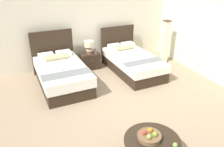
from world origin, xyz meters
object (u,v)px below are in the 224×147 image
object	(u,v)px
loose_apple	(175,145)
floor_lamp_corner	(165,42)
bed_near_window	(62,74)
vase	(95,51)
bed_near_corner	(132,62)
table_lamp	(89,46)
coffee_table	(152,145)
nightstand	(90,61)
fruit_bowl	(149,136)

from	to	relation	value
loose_apple	floor_lamp_corner	distance (m)	4.69
bed_near_window	vase	world-z (taller)	bed_near_window
bed_near_corner	loose_apple	xyz separation A→B (m)	(-1.22, -3.65, 0.17)
bed_near_corner	floor_lamp_corner	distance (m)	1.46
table_lamp	floor_lamp_corner	size ratio (longest dim) A/B	0.28
loose_apple	bed_near_corner	bearing A→B (deg)	71.60
bed_near_corner	coffee_table	world-z (taller)	bed_near_corner
nightstand	table_lamp	xyz separation A→B (m)	(0.00, 0.02, 0.50)
bed_near_window	floor_lamp_corner	xyz separation A→B (m)	(3.57, 0.25, 0.38)
nightstand	coffee_table	xyz separation A→B (m)	(-0.34, -4.11, 0.08)
loose_apple	floor_lamp_corner	xyz separation A→B (m)	(2.59, 3.90, 0.23)
floor_lamp_corner	nightstand	bearing A→B (deg)	168.71
coffee_table	fruit_bowl	bearing A→B (deg)	123.33
loose_apple	floor_lamp_corner	world-z (taller)	floor_lamp_corner
table_lamp	coffee_table	size ratio (longest dim) A/B	0.43
table_lamp	vase	world-z (taller)	table_lamp
nightstand	loose_apple	bearing A→B (deg)	-91.33
nightstand	fruit_bowl	distance (m)	4.09
coffee_table	floor_lamp_corner	xyz separation A→B (m)	(2.83, 3.62, 0.38)
nightstand	vase	size ratio (longest dim) A/B	4.31
nightstand	loose_apple	xyz separation A→B (m)	(-0.10, -4.40, 0.23)
vase	fruit_bowl	bearing A→B (deg)	-97.70
bed_near_corner	vase	size ratio (longest dim) A/B	16.31
loose_apple	nightstand	bearing A→B (deg)	88.67
bed_near_corner	fruit_bowl	bearing A→B (deg)	-114.02
table_lamp	vase	size ratio (longest dim) A/B	2.97
nightstand	vase	world-z (taller)	vase
table_lamp	nightstand	bearing A→B (deg)	-90.00
nightstand	table_lamp	size ratio (longest dim) A/B	1.45
nightstand	fruit_bowl	size ratio (longest dim) A/B	1.46
bed_near_window	nightstand	size ratio (longest dim) A/B	3.61
table_lamp	vase	distance (m)	0.26
table_lamp	vase	xyz separation A→B (m)	(0.18, -0.06, -0.18)
bed_near_window	table_lamp	size ratio (longest dim) A/B	5.24
fruit_bowl	loose_apple	world-z (taller)	fruit_bowl
bed_near_window	bed_near_corner	world-z (taller)	bed_near_window
bed_near_corner	nightstand	bearing A→B (deg)	146.20
bed_near_window	loose_apple	bearing A→B (deg)	-75.01
vase	loose_apple	distance (m)	4.37
coffee_table	fruit_bowl	xyz separation A→B (m)	(-0.03, 0.05, 0.16)
bed_near_corner	table_lamp	world-z (taller)	bed_near_corner
vase	loose_apple	world-z (taller)	vase
fruit_bowl	bed_near_window	bearing A→B (deg)	102.12
table_lamp	coffee_table	world-z (taller)	table_lamp
floor_lamp_corner	fruit_bowl	bearing A→B (deg)	-128.70
bed_near_window	loose_apple	size ratio (longest dim) A/B	26.68
coffee_table	floor_lamp_corner	size ratio (longest dim) A/B	0.65
vase	floor_lamp_corner	bearing A→B (deg)	-11.19
vase	floor_lamp_corner	xyz separation A→B (m)	(2.31, -0.46, 0.14)
coffee_table	nightstand	bearing A→B (deg)	85.34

